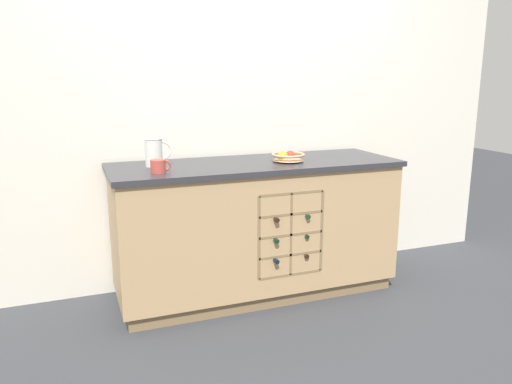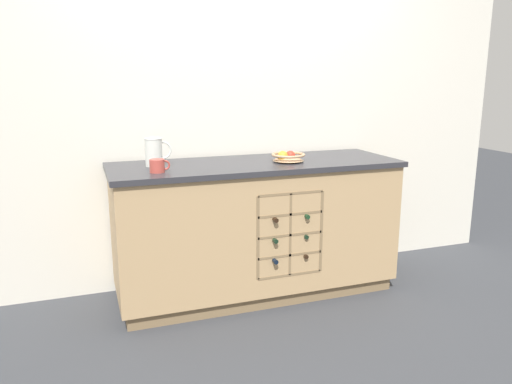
{
  "view_description": "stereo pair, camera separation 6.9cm",
  "coord_description": "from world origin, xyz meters",
  "views": [
    {
      "loc": [
        -1.17,
        -3.06,
        1.48
      ],
      "look_at": [
        0.0,
        0.0,
        0.72
      ],
      "focal_mm": 35.0,
      "sensor_mm": 36.0,
      "label": 1
    },
    {
      "loc": [
        -1.1,
        -3.08,
        1.48
      ],
      "look_at": [
        0.0,
        0.0,
        0.72
      ],
      "focal_mm": 35.0,
      "sensor_mm": 36.0,
      "label": 2
    }
  ],
  "objects": [
    {
      "name": "fruit_bowl",
      "position": [
        0.2,
        -0.06,
        0.96
      ],
      "size": [
        0.22,
        0.22,
        0.08
      ],
      "color": "tan",
      "rests_on": "kitchen_island"
    },
    {
      "name": "kitchen_island",
      "position": [
        0.0,
        -0.0,
        0.47
      ],
      "size": [
        1.93,
        0.68,
        0.93
      ],
      "color": "olive",
      "rests_on": "ground_plane"
    },
    {
      "name": "back_wall",
      "position": [
        0.0,
        0.38,
        1.27
      ],
      "size": [
        4.4,
        0.06,
        2.55
      ],
      "primitive_type": "cube",
      "color": "silver",
      "rests_on": "ground_plane"
    },
    {
      "name": "ground_plane",
      "position": [
        0.0,
        0.0,
        0.0
      ],
      "size": [
        14.0,
        14.0,
        0.0
      ],
      "primitive_type": "plane",
      "color": "#383A3F"
    },
    {
      "name": "ceramic_mug",
      "position": [
        -0.67,
        -0.14,
        0.97
      ],
      "size": [
        0.12,
        0.09,
        0.08
      ],
      "color": "#B7473D",
      "rests_on": "kitchen_island"
    },
    {
      "name": "white_pitcher",
      "position": [
        -0.66,
        0.08,
        1.02
      ],
      "size": [
        0.17,
        0.11,
        0.18
      ],
      "color": "silver",
      "rests_on": "kitchen_island"
    }
  ]
}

